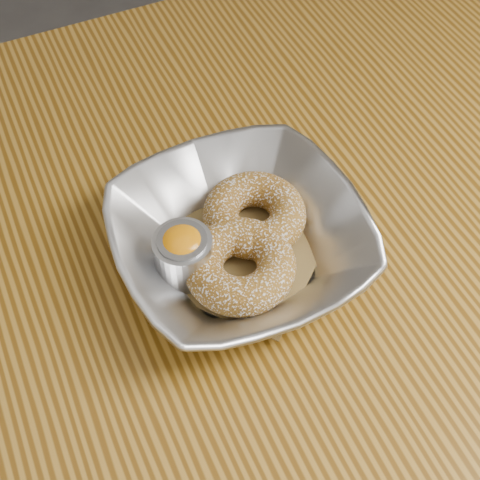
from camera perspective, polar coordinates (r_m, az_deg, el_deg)
name	(u,v)px	position (r m, az deg, el deg)	size (l,w,h in m)	color
ground_plane	(241,465)	(1.35, 0.11, -18.68)	(4.00, 4.00, 0.00)	#565659
table	(242,279)	(0.76, 0.18, -3.39)	(1.20, 0.80, 0.75)	brown
serving_bowl	(240,241)	(0.63, 0.00, -0.05)	(0.24, 0.24, 0.06)	#B5B7BC
parchment	(240,253)	(0.65, 0.00, -1.11)	(0.14, 0.14, 0.00)	olive
donut_back	(254,214)	(0.65, 1.23, 2.20)	(0.10, 0.10, 0.04)	brown
donut_front	(240,266)	(0.62, -0.01, -2.21)	(0.10, 0.10, 0.04)	brown
ramekin	(183,254)	(0.62, -4.85, -1.17)	(0.06, 0.06, 0.06)	#B5B7BC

